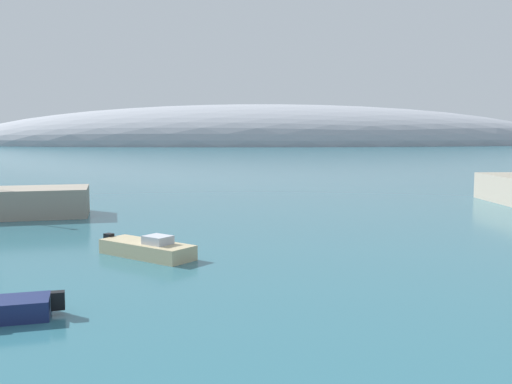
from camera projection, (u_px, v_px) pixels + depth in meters
name	position (u px, v px, depth m)	size (l,w,h in m)	color
distant_ridge	(267.00, 144.00, 255.56)	(263.60, 85.48, 34.54)	#999EA8
motorboat_sand_alongside_breakwater	(147.00, 249.00, 28.34)	(4.98, 4.52, 1.11)	#C6B284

